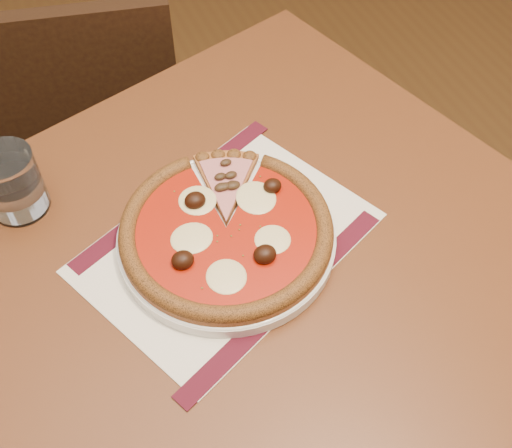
# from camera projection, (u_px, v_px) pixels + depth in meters

# --- Properties ---
(table) EXTENTS (1.00, 1.00, 0.75)m
(table) POSITION_uv_depth(u_px,v_px,m) (261.00, 288.00, 0.96)
(table) COLOR brown
(table) RESTS_ON ground
(chair_far) EXTENTS (0.46, 0.46, 0.81)m
(chair_far) POSITION_uv_depth(u_px,v_px,m) (95.00, 122.00, 1.45)
(chair_far) COLOR black
(chair_far) RESTS_ON ground
(placemat) EXTENTS (0.46, 0.40, 0.00)m
(placemat) POSITION_uv_depth(u_px,v_px,m) (227.00, 242.00, 0.89)
(placemat) COLOR white
(placemat) RESTS_ON table
(plate) EXTENTS (0.30, 0.30, 0.02)m
(plate) POSITION_uv_depth(u_px,v_px,m) (227.00, 238.00, 0.88)
(plate) COLOR white
(plate) RESTS_ON placemat
(pizza) EXTENTS (0.29, 0.29, 0.04)m
(pizza) POSITION_uv_depth(u_px,v_px,m) (226.00, 229.00, 0.86)
(pizza) COLOR #A45827
(pizza) RESTS_ON plate
(ham_slice) EXTENTS (0.09, 0.14, 0.02)m
(ham_slice) POSITION_uv_depth(u_px,v_px,m) (238.00, 180.00, 0.92)
(ham_slice) COLOR #A45827
(ham_slice) RESTS_ON plate
(water_glass) EXTENTS (0.11, 0.11, 0.10)m
(water_glass) POSITION_uv_depth(u_px,v_px,m) (12.00, 183.00, 0.89)
(water_glass) COLOR white
(water_glass) RESTS_ON table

